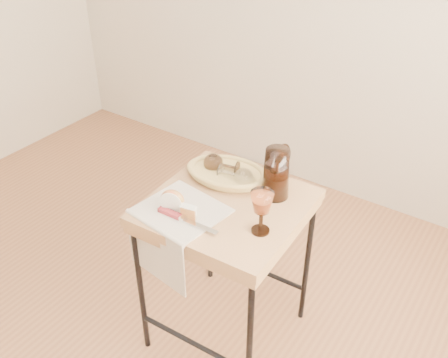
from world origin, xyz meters
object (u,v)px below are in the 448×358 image
Objects in this scene: goblet_lying_a at (223,165)px; pitcher at (276,173)px; tea_towel at (181,211)px; side_table at (227,272)px; wine_goblet at (261,212)px; goblet_lying_b at (234,174)px; table_knife at (185,219)px; bread_basket at (227,175)px; apple_half at (173,199)px.

goblet_lying_a is 0.54× the size of pitcher.
goblet_lying_a is at bearing 98.67° from tea_towel.
side_table is at bearing 59.21° from tea_towel.
pitcher is at bearing 48.97° from side_table.
goblet_lying_a is 0.78× the size of wine_goblet.
tea_towel is 0.27m from goblet_lying_b.
bread_basket is at bearing 94.32° from table_knife.
bread_basket is at bearing 153.99° from goblet_lying_b.
pitcher reaches higher than wine_goblet.
pitcher reaches higher than bread_basket.
goblet_lying_a is 0.25m from pitcher.
goblet_lying_b is 1.39× the size of apple_half.
goblet_lying_b is 0.30m from table_knife.
table_knife is (0.06, -0.33, -0.04)m from goblet_lying_a.
wine_goblet is at bearing 132.66° from goblet_lying_a.
wine_goblet reaches higher than apple_half.
table_knife reaches higher than tea_towel.
goblet_lying_b is 0.74× the size of wine_goblet.
wine_goblet is (0.28, -0.21, 0.06)m from bread_basket.
goblet_lying_a reaches higher than tea_towel.
table_knife is at bearing 88.22° from goblet_lying_a.
goblet_lying_a is 0.08m from goblet_lying_b.
wine_goblet reaches higher than bread_basket.
goblet_lying_a is at bearing 65.51° from apple_half.
side_table is at bearing -121.39° from pitcher.
tea_towel is at bearing -120.15° from pitcher.
goblet_lying_b is at bearing -32.11° from bread_basket.
apple_half is at bearing -133.60° from side_table.
goblet_lying_b is at bearing -160.50° from pitcher.
goblet_lying_a is at bearing -170.62° from pitcher.
side_table is 0.41m from tea_towel.
tea_towel is 1.23× the size of pitcher.
apple_half is at bearing -110.80° from bread_basket.
wine_goblet reaches higher than table_knife.
table_knife is (0.03, -0.32, -0.01)m from bread_basket.
goblet_lying_a is at bearing 152.16° from goblet_lying_b.
apple_half reaches higher than bread_basket.
pitcher is (0.17, 0.03, 0.05)m from goblet_lying_b.
tea_towel reaches higher than side_table.
wine_goblet is 0.28m from table_knife.
tea_towel is 1.19× the size of table_knife.
goblet_lying_b is 0.50× the size of table_knife.
wine_goblet is at bearing -42.79° from goblet_lying_b.
pitcher is at bearing -7.07° from bread_basket.
goblet_lying_a is at bearing 144.42° from wine_goblet.
bread_basket is (0.02, 0.27, 0.02)m from tea_towel.
tea_towel is (-0.11, -0.14, 0.37)m from side_table.
table_knife is (-0.25, -0.11, -0.07)m from wine_goblet.
wine_goblet is at bearing -7.00° from apple_half.
goblet_lying_b is (0.07, -0.03, -0.00)m from goblet_lying_a.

